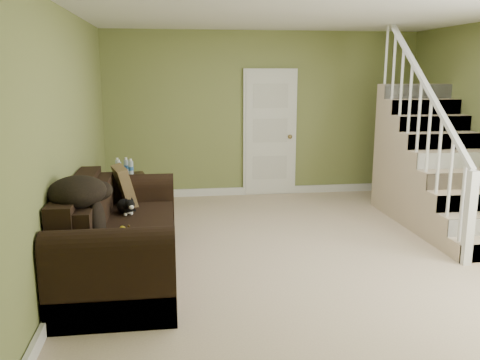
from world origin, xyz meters
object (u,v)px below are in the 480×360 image
object	(u,v)px
side_table	(127,197)
banana	(124,230)
cat	(125,207)
sofa	(118,240)

from	to	relation	value
side_table	banana	xyz separation A→B (m)	(0.15, -2.15, 0.22)
side_table	cat	size ratio (longest dim) A/B	1.99
cat	banana	xyz separation A→B (m)	(0.04, -0.64, -0.05)
side_table	cat	xyz separation A→B (m)	(0.11, -1.51, 0.27)
cat	banana	size ratio (longest dim) A/B	2.23
sofa	banana	size ratio (longest dim) A/B	12.46
banana	cat	bearing A→B (deg)	72.58
cat	banana	world-z (taller)	cat
sofa	banana	world-z (taller)	sofa
side_table	sofa	bearing A→B (deg)	-88.06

